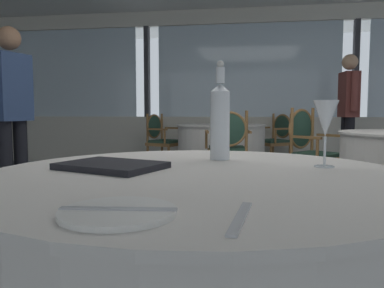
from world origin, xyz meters
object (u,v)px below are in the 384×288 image
(menu_book, at_px, (111,166))
(diner_person_1, at_px, (11,106))
(dining_chair_1_0, at_px, (310,145))
(diner_person_0, at_px, (348,107))
(wine_glass, at_px, (326,120))
(side_plate, at_px, (118,212))
(dining_chair_0_2, at_px, (276,137))
(dining_chair_0_0, at_px, (161,137))
(dining_chair_0_1, at_px, (228,143))
(water_bottle, at_px, (220,119))

(menu_book, height_order, diner_person_1, diner_person_1)
(dining_chair_1_0, relative_size, diner_person_0, 0.56)
(wine_glass, xyz_separation_m, dining_chair_1_0, (0.43, 3.12, -0.35))
(dining_chair_1_0, bearing_deg, side_plate, -61.17)
(dining_chair_0_2, height_order, diner_person_1, diner_person_1)
(side_plate, bearing_deg, dining_chair_0_0, 102.61)
(wine_glass, height_order, menu_book, wine_glass)
(side_plate, xyz_separation_m, dining_chair_1_0, (0.91, 3.78, -0.19))
(dining_chair_0_0, distance_m, diner_person_1, 2.80)
(dining_chair_0_1, distance_m, diner_person_0, 2.14)
(dining_chair_0_1, relative_size, diner_person_1, 0.55)
(menu_book, distance_m, dining_chair_0_1, 3.35)
(water_bottle, distance_m, diner_person_0, 4.58)
(diner_person_1, bearing_deg, side_plate, -39.14)
(menu_book, relative_size, dining_chair_0_1, 0.33)
(wine_glass, relative_size, dining_chair_0_2, 0.24)
(side_plate, height_order, dining_chair_1_0, dining_chair_1_0)
(dining_chair_0_0, xyz_separation_m, dining_chair_0_2, (1.84, 0.28, 0.00))
(water_bottle, height_order, dining_chair_0_1, water_bottle)
(side_plate, distance_m, dining_chair_1_0, 3.90)
(menu_book, height_order, dining_chair_1_0, dining_chair_1_0)
(dining_chair_1_0, bearing_deg, dining_chair_0_1, -142.21)
(dining_chair_0_0, relative_size, diner_person_0, 0.52)
(dining_chair_0_1, height_order, diner_person_1, diner_person_1)
(diner_person_0, bearing_deg, water_bottle, 65.30)
(diner_person_1, bearing_deg, wine_glass, -25.14)
(side_plate, distance_m, water_bottle, 0.83)
(dining_chair_0_1, bearing_deg, dining_chair_1_0, -103.23)
(menu_book, xyz_separation_m, dining_chair_0_1, (0.19, 3.34, -0.20))
(side_plate, bearing_deg, dining_chair_0_1, 90.34)
(side_plate, bearing_deg, water_bottle, 81.85)
(wine_glass, bearing_deg, water_bottle, 157.42)
(dining_chair_0_0, bearing_deg, side_plate, -56.09)
(water_bottle, distance_m, dining_chair_0_0, 4.70)
(dining_chair_0_2, bearing_deg, dining_chair_0_0, -30.01)
(dining_chair_1_0, bearing_deg, dining_chair_0_2, 140.29)
(side_plate, relative_size, wine_glass, 0.95)
(dining_chair_0_2, relative_size, diner_person_1, 0.52)
(dining_chair_0_2, distance_m, diner_person_0, 1.19)
(menu_book, bearing_deg, diner_person_0, 88.36)
(dining_chair_0_1, xyz_separation_m, diner_person_1, (-2.00, -1.17, 0.43))
(dining_chair_1_0, xyz_separation_m, diner_person_1, (-2.93, -1.10, 0.43))
(diner_person_1, bearing_deg, menu_book, -36.18)
(side_plate, xyz_separation_m, dining_chair_0_0, (-1.19, 5.32, -0.22))
(wine_glass, xyz_separation_m, diner_person_1, (-2.49, 2.02, 0.09))
(dining_chair_1_0, height_order, diner_person_1, diner_person_1)
(water_bottle, height_order, wine_glass, water_bottle)
(side_plate, distance_m, dining_chair_0_1, 3.86)
(side_plate, bearing_deg, dining_chair_0_2, 83.34)
(water_bottle, relative_size, wine_glass, 1.70)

